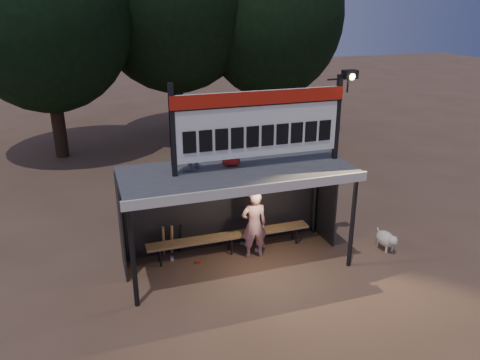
# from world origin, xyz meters

# --- Properties ---
(ground) EXTENTS (80.00, 80.00, 0.00)m
(ground) POSITION_xyz_m (0.00, 0.00, 0.00)
(ground) COLOR brown
(ground) RESTS_ON ground
(player) EXTENTS (0.64, 0.45, 1.67)m
(player) POSITION_xyz_m (0.47, 0.19, 0.83)
(player) COLOR white
(player) RESTS_ON ground
(child_a) EXTENTS (0.66, 0.63, 1.07)m
(child_a) POSITION_xyz_m (-1.00, 0.27, 2.85)
(child_a) COLOR gray
(child_a) RESTS_ON dugout_shelter
(child_b) EXTENTS (0.57, 0.43, 1.05)m
(child_b) POSITION_xyz_m (-0.05, 0.27, 2.85)
(child_b) COLOR #AF1C1A
(child_b) RESTS_ON dugout_shelter
(dugout_shelter) EXTENTS (5.10, 2.08, 2.32)m
(dugout_shelter) POSITION_xyz_m (0.00, 0.24, 1.85)
(dugout_shelter) COLOR #3F3F41
(dugout_shelter) RESTS_ON ground
(scoreboard_assembly) EXTENTS (4.10, 0.27, 1.99)m
(scoreboard_assembly) POSITION_xyz_m (0.56, -0.01, 3.32)
(scoreboard_assembly) COLOR black
(scoreboard_assembly) RESTS_ON dugout_shelter
(bench) EXTENTS (4.00, 0.35, 0.48)m
(bench) POSITION_xyz_m (0.00, 0.55, 0.43)
(bench) COLOR #987248
(bench) RESTS_ON ground
(tree_left) EXTENTS (6.46, 6.46, 9.27)m
(tree_left) POSITION_xyz_m (-4.00, 10.00, 5.51)
(tree_left) COLOR #312115
(tree_left) RESTS_ON ground
(tree_right) EXTENTS (6.08, 6.08, 8.72)m
(tree_right) POSITION_xyz_m (5.00, 10.50, 5.19)
(tree_right) COLOR #322316
(tree_right) RESTS_ON ground
(dog) EXTENTS (0.36, 0.81, 0.49)m
(dog) POSITION_xyz_m (3.65, -0.53, 0.28)
(dog) COLOR silver
(dog) RESTS_ON ground
(bats) EXTENTS (0.48, 0.33, 0.84)m
(bats) POSITION_xyz_m (-1.36, 0.82, 0.43)
(bats) COLOR olive
(bats) RESTS_ON ground
(litter) EXTENTS (2.36, 0.63, 0.08)m
(litter) POSITION_xyz_m (-0.10, 0.53, 0.04)
(litter) COLOR #B22B1E
(litter) RESTS_ON ground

